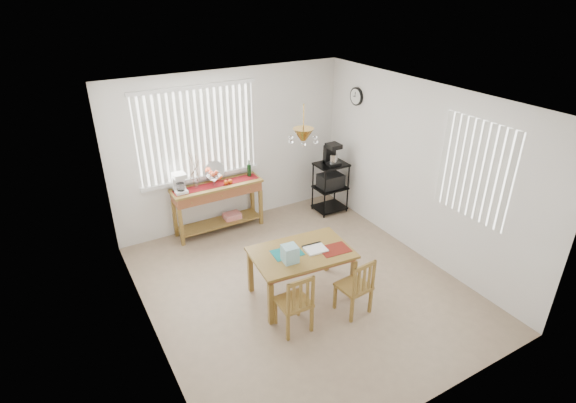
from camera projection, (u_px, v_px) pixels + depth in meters
ground at (301, 286)px, 6.23m from camera, size 4.00×4.50×0.01m
room_shell at (303, 173)px, 5.48m from camera, size 4.20×4.70×2.70m
sideboard at (218, 196)px, 7.34m from camera, size 1.49×0.42×0.84m
sideboard_items at (201, 180)px, 7.08m from camera, size 1.42×0.35×0.64m
wire_cart at (330, 183)px, 8.00m from camera, size 0.54×0.43×0.92m
cart_items at (331, 154)px, 7.77m from camera, size 0.22×0.26×0.38m
dining_table at (301, 257)px, 5.80m from camera, size 1.34×0.93×0.68m
table_items at (296, 253)px, 5.59m from camera, size 0.98×0.54×0.22m
chair_left at (295, 303)px, 5.29m from camera, size 0.39×0.39×0.81m
chair_right at (356, 287)px, 5.58m from camera, size 0.40×0.40×0.80m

